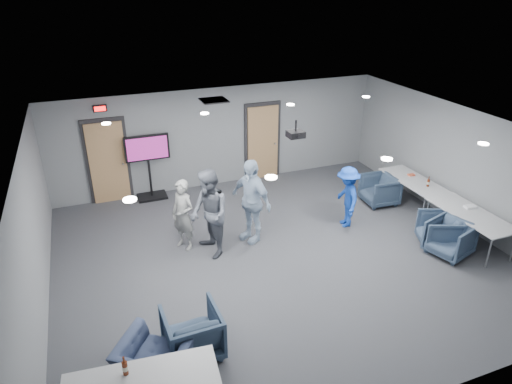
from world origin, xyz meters
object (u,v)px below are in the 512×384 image
object	(u,v)px
table_right_a	(413,181)
bottle_right	(428,183)
person_d	(347,197)
chair_right_a	(379,190)
tv_stand	(149,163)
person_b	(209,214)
person_c	(251,201)
chair_right_b	(439,230)
bottle_front	(125,368)
table_right_b	(471,215)
projector	(296,134)
chair_front_b	(156,361)
chair_right_c	(450,238)
chair_front_a	(192,332)
person_a	(183,215)

from	to	relation	value
table_right_a	bottle_right	size ratio (longest dim) A/B	7.14
person_d	chair_right_a	xyz separation A→B (m)	(1.40, 0.66, -0.35)
person_d	tv_stand	xyz separation A→B (m)	(-3.98, 3.11, 0.25)
person_b	person_d	distance (m)	3.28
person_b	person_c	bearing A→B (deg)	96.98
bottle_right	chair_right_a	bearing A→B (deg)	129.32
person_b	chair_right_b	bearing A→B (deg)	65.38
bottle_right	bottle_front	bearing A→B (deg)	-156.69
person_d	table_right_a	bearing A→B (deg)	110.62
table_right_b	projector	distance (m)	4.17
chair_front_b	chair_right_c	bearing A→B (deg)	-133.68
person_c	table_right_a	bearing A→B (deg)	66.58
bottle_front	person_d	bearing A→B (deg)	32.61
person_d	chair_right_b	xyz separation A→B (m)	(1.40, -1.51, -0.36)
person_d	chair_right_c	xyz separation A→B (m)	(1.37, -1.86, -0.35)
table_right_a	table_right_b	distance (m)	1.90
person_c	table_right_b	size ratio (longest dim) A/B	0.96
chair_front_a	bottle_front	bearing A→B (deg)	35.49
chair_right_b	tv_stand	size ratio (longest dim) A/B	0.47
person_c	chair_front_b	distance (m)	4.16
bottle_right	projector	world-z (taller)	projector
tv_stand	person_b	bearing A→B (deg)	-77.39
chair_front_a	bottle_right	world-z (taller)	bottle_right
chair_front_b	table_right_b	xyz separation A→B (m)	(6.97, 1.28, 0.36)
chair_front_a	tv_stand	bearing A→B (deg)	-94.90
chair_front_a	bottle_front	distance (m)	1.38
table_right_b	bottle_front	bearing A→B (deg)	103.47
table_right_a	bottle_front	distance (m)	8.26
chair_right_b	bottle_front	size ratio (longest dim) A/B	2.78
chair_right_a	chair_front_b	bearing A→B (deg)	-56.26
person_d	bottle_right	bearing A→B (deg)	98.07
person_d	table_right_b	xyz separation A→B (m)	(2.05, -1.65, -0.04)
chair_right_b	chair_front_b	xyz separation A→B (m)	(-6.32, -1.43, -0.04)
person_a	chair_right_c	bearing A→B (deg)	32.49
person_d	tv_stand	bearing A→B (deg)	-114.30
chair_front_a	projector	world-z (taller)	projector
chair_right_b	table_right_a	world-z (taller)	table_right_a
person_a	bottle_front	size ratio (longest dim) A/B	5.43
chair_front_b	bottle_front	world-z (taller)	bottle_front
tv_stand	chair_front_a	bearing A→B (deg)	-93.28
tv_stand	chair_right_a	bearing A→B (deg)	-24.47
person_d	projector	bearing A→B (deg)	-75.80
chair_right_c	bottle_front	world-z (taller)	bottle_front
chair_front_b	projector	world-z (taller)	projector
chair_front_a	table_right_a	distance (m)	6.99
chair_front_b	table_right_a	xyz separation A→B (m)	(6.97, 3.18, 0.36)
person_d	bottle_front	distance (m)	6.36
person_d	chair_front_b	xyz separation A→B (m)	(-4.93, -2.93, -0.40)
person_a	chair_front_b	xyz separation A→B (m)	(-1.20, -3.34, -0.45)
bottle_front	bottle_right	bearing A→B (deg)	23.31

